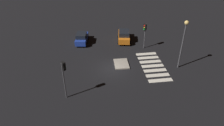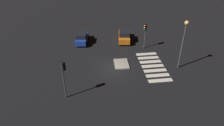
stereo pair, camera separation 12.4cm
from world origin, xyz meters
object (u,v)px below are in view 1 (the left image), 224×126
Objects in this scene: traffic_island at (121,64)px; street_lamp at (184,36)px; car_blue at (82,38)px; traffic_light_west at (64,72)px; car_orange at (124,36)px; traffic_light_east at (145,30)px.

street_lamp is at bearing -103.10° from traffic_island.
traffic_light_west reaches higher than car_blue.
traffic_light_east reaches higher than car_orange.
street_lamp is (-9.55, -13.32, 3.93)m from car_blue.
car_orange is at bearing 15.46° from traffic_light_west.
car_blue is 14.17m from traffic_light_west.
traffic_light_west reaches higher than traffic_island.
traffic_light_east is 0.60× the size of street_lamp.
traffic_light_west is at bearing -178.86° from car_blue.
traffic_light_west reaches higher than traffic_light_east.
street_lamp reaches higher than car_orange.
car_orange is (7.43, -1.73, 0.87)m from traffic_island.
traffic_island is 0.58× the size of traffic_light_west.
street_lamp is at bearing -24.80° from traffic_light_west.
traffic_light_west is (-13.47, 9.17, 2.64)m from car_orange.
traffic_light_west is 0.68× the size of street_lamp.
street_lamp reaches higher than car_blue.
street_lamp is (-6.15, -3.41, 1.62)m from traffic_light_east.
car_blue is 0.93× the size of car_orange.
car_blue is at bearing -61.10° from traffic_light_east.
car_orange reaches higher than traffic_island.
traffic_island is 9.30m from street_lamp.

